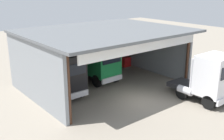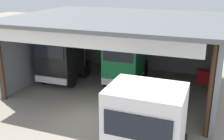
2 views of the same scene
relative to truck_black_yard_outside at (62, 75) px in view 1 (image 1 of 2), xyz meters
name	(u,v)px [view 1 (image 1 of 2)]	position (x,y,z in m)	size (l,w,h in m)	color
ground_plane	(139,101)	(4.15, -4.08, -1.86)	(80.00, 80.00, 0.00)	gray
workshop_shed	(97,45)	(4.15, 1.22, 1.55)	(12.90, 10.49, 4.88)	gray
truck_black_yard_outside	(62,75)	(0.00, 0.00, 0.00)	(2.71, 4.62, 3.48)	black
truck_green_center_left_bay	(100,64)	(4.36, 1.10, -0.13)	(2.55, 5.19, 3.26)	#197F3D
truck_white_left_bay	(211,78)	(8.02, -7.48, 0.00)	(2.73, 4.76, 3.62)	white
oil_drum	(65,72)	(2.59, 4.34, -1.41)	(0.58, 0.58, 0.90)	#B21E19
tool_cart	(126,62)	(9.50, 3.35, -1.36)	(0.90, 0.60, 1.00)	red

